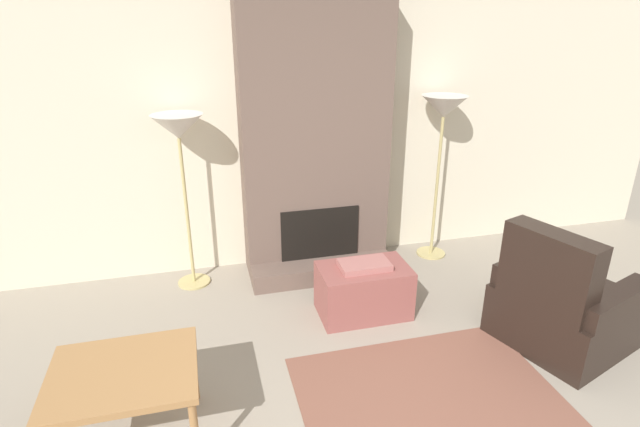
# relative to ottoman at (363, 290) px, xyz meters

# --- Properties ---
(wall_back) EXTENTS (7.91, 0.06, 2.60)m
(wall_back) POSITION_rel_ottoman_xyz_m (-0.17, 1.18, 1.08)
(wall_back) COLOR beige
(wall_back) RESTS_ON ground_plane
(fireplace) EXTENTS (1.34, 0.65, 2.60)m
(fireplace) POSITION_rel_ottoman_xyz_m (-0.17, 0.94, 1.02)
(fireplace) COLOR brown
(fireplace) RESTS_ON ground_plane
(ottoman) EXTENTS (0.74, 0.45, 0.48)m
(ottoman) POSITION_rel_ottoman_xyz_m (0.00, 0.00, 0.00)
(ottoman) COLOR #8C4C47
(ottoman) RESTS_ON ground_plane
(armchair) EXTENTS (1.07, 1.05, 0.97)m
(armchair) POSITION_rel_ottoman_xyz_m (1.28, -0.74, 0.07)
(armchair) COLOR black
(armchair) RESTS_ON ground_plane
(side_table) EXTENTS (0.80, 0.65, 0.52)m
(side_table) POSITION_rel_ottoman_xyz_m (-1.74, -0.96, 0.24)
(side_table) COLOR #9E7042
(side_table) RESTS_ON ground_plane
(floor_lamp_left) EXTENTS (0.43, 0.43, 1.57)m
(floor_lamp_left) POSITION_rel_ottoman_xyz_m (-1.36, 0.87, 1.17)
(floor_lamp_left) COLOR tan
(floor_lamp_left) RESTS_ON ground_plane
(floor_lamp_right) EXTENTS (0.43, 0.43, 1.63)m
(floor_lamp_right) POSITION_rel_ottoman_xyz_m (1.05, 0.87, 1.23)
(floor_lamp_right) COLOR tan
(floor_lamp_right) RESTS_ON ground_plane
(area_rug) EXTENTS (1.69, 1.22, 0.01)m
(area_rug) POSITION_rel_ottoman_xyz_m (0.09, -1.06, -0.21)
(area_rug) COLOR brown
(area_rug) RESTS_ON ground_plane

